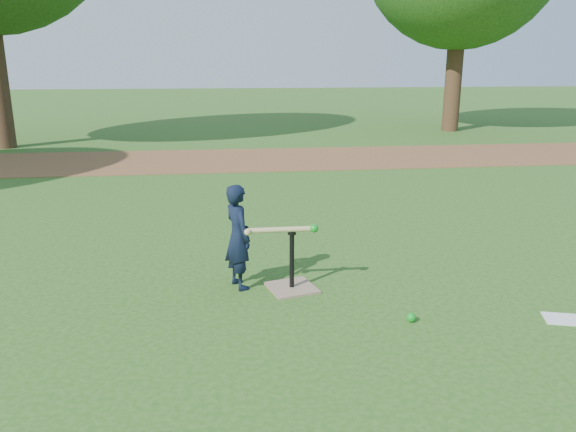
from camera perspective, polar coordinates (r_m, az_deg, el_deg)
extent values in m
plane|color=#285116|center=(5.35, 0.70, -8.02)|extent=(80.00, 80.00, 0.00)
cube|color=brown|center=(12.55, -3.90, 5.77)|extent=(24.00, 3.00, 0.01)
imported|color=black|center=(5.38, -5.09, -2.11)|extent=(0.37, 0.44, 1.02)
sphere|color=#0D931D|center=(4.93, 12.41, -10.02)|extent=(0.08, 0.08, 0.08)
cube|color=silver|center=(5.40, 26.11, -9.38)|extent=(0.35, 0.31, 0.01)
cube|color=#92765D|center=(5.48, 0.39, -7.29)|extent=(0.53, 0.53, 0.02)
cylinder|color=black|center=(5.37, 0.39, -4.45)|extent=(0.05, 0.05, 0.55)
cylinder|color=black|center=(5.28, 0.40, -1.55)|extent=(0.08, 0.08, 0.06)
cylinder|color=tan|center=(5.24, -0.88, -1.40)|extent=(0.60, 0.05, 0.05)
sphere|color=tan|center=(5.18, -4.13, -1.65)|extent=(0.06, 0.06, 0.06)
sphere|color=#0D931D|center=(5.26, 2.69, -1.26)|extent=(0.08, 0.08, 0.08)
cylinder|color=#382316|center=(18.32, 16.49, 13.63)|extent=(0.50, 0.50, 3.42)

